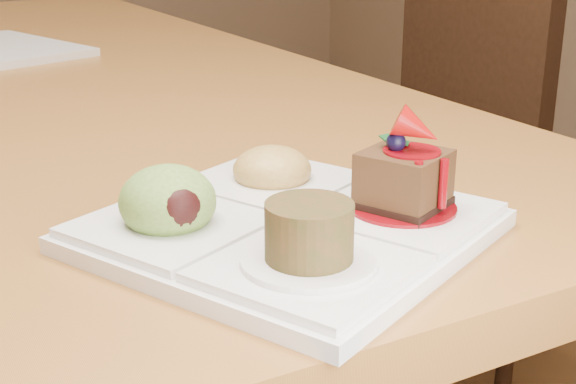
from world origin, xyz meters
TOP-DOWN VIEW (x-y plane):
  - chair_right at (0.79, -0.09)m, footprint 0.38×0.38m
  - sampler_plate at (0.12, -0.75)m, footprint 0.32×0.32m

SIDE VIEW (x-z plane):
  - chair_right at x=0.79m, z-range 0.06..0.91m
  - sampler_plate at x=0.12m, z-range 0.72..0.82m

